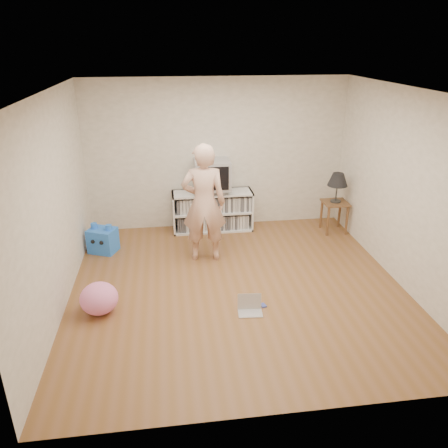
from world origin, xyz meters
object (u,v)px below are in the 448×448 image
object	(u,v)px
crt_tv	(212,174)
person	(204,203)
side_table	(335,209)
dvd_deck	(212,190)
laptop	(250,307)
plush_blue	(103,240)
media_unit	(212,211)
table_lamp	(338,180)
plush_pink	(99,298)

from	to	relation	value
crt_tv	person	bearing A→B (deg)	-102.60
side_table	dvd_deck	bearing A→B (deg)	170.04
dvd_deck	person	bearing A→B (deg)	-102.56
laptop	plush_blue	distance (m)	2.82
side_table	plush_blue	bearing A→B (deg)	-175.84
dvd_deck	laptop	size ratio (longest dim) A/B	1.42
media_unit	side_table	world-z (taller)	media_unit
table_lamp	side_table	bearing A→B (deg)	0.00
table_lamp	plush_blue	bearing A→B (deg)	-175.84
dvd_deck	side_table	xyz separation A→B (m)	(2.11, -0.37, -0.32)
side_table	plush_pink	world-z (taller)	side_table
laptop	side_table	bearing A→B (deg)	54.02
plush_pink	laptop	bearing A→B (deg)	-7.08
media_unit	laptop	bearing A→B (deg)	-86.19
person	plush_blue	xyz separation A→B (m)	(-1.59, 0.44, -0.70)
laptop	plush_pink	size ratio (longest dim) A/B	0.68
laptop	person	bearing A→B (deg)	110.07
laptop	crt_tv	bearing A→B (deg)	98.45
crt_tv	laptop	bearing A→B (deg)	-86.16
table_lamp	laptop	world-z (taller)	table_lamp
table_lamp	plush_pink	distance (m)	4.35
media_unit	crt_tv	bearing A→B (deg)	-90.00
dvd_deck	side_table	world-z (taller)	dvd_deck
media_unit	dvd_deck	size ratio (longest dim) A/B	3.11
laptop	plush_pink	distance (m)	1.87
dvd_deck	crt_tv	size ratio (longest dim) A/B	0.75
plush_blue	table_lamp	bearing A→B (deg)	27.22
crt_tv	table_lamp	distance (m)	2.14
table_lamp	plush_blue	world-z (taller)	table_lamp
dvd_deck	laptop	bearing A→B (deg)	-86.17
person	laptop	xyz separation A→B (m)	(0.42, -1.52, -0.85)
dvd_deck	person	size ratio (longest dim) A/B	0.25
plush_blue	dvd_deck	bearing A→B (deg)	42.75
side_table	person	bearing A→B (deg)	-162.73
crt_tv	person	world-z (taller)	person
dvd_deck	plush_pink	xyz separation A→B (m)	(-1.68, -2.39, -0.54)
plush_pink	media_unit	bearing A→B (deg)	55.15
crt_tv	plush_blue	bearing A→B (deg)	-160.39
side_table	plush_blue	distance (m)	3.96
media_unit	table_lamp	distance (m)	2.22
crt_tv	table_lamp	size ratio (longest dim) A/B	1.17
crt_tv	table_lamp	xyz separation A→B (m)	(2.11, -0.37, -0.08)
plush_blue	plush_pink	bearing A→B (deg)	-61.78
dvd_deck	plush_pink	size ratio (longest dim) A/B	0.96
table_lamp	person	xyz separation A→B (m)	(-2.35, -0.73, -0.04)
person	table_lamp	bearing A→B (deg)	-157.47
crt_tv	plush_pink	xyz separation A→B (m)	(-1.68, -2.39, -0.82)
person	dvd_deck	bearing A→B (deg)	-97.30
media_unit	person	size ratio (longest dim) A/B	0.77
media_unit	crt_tv	distance (m)	0.67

